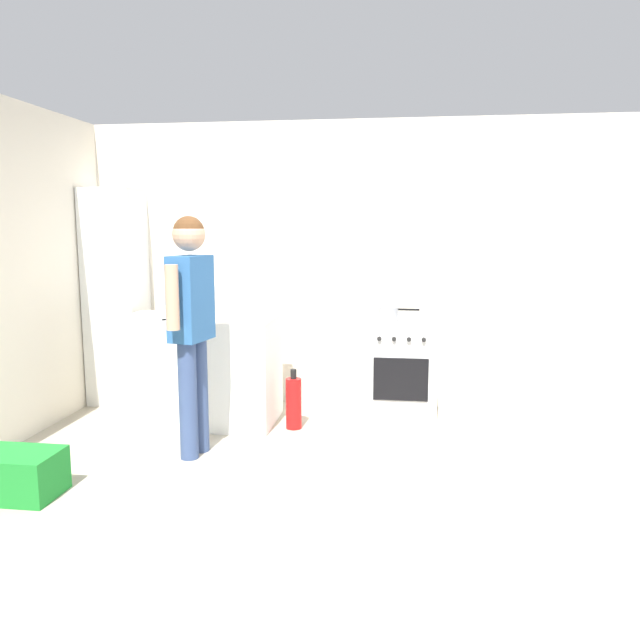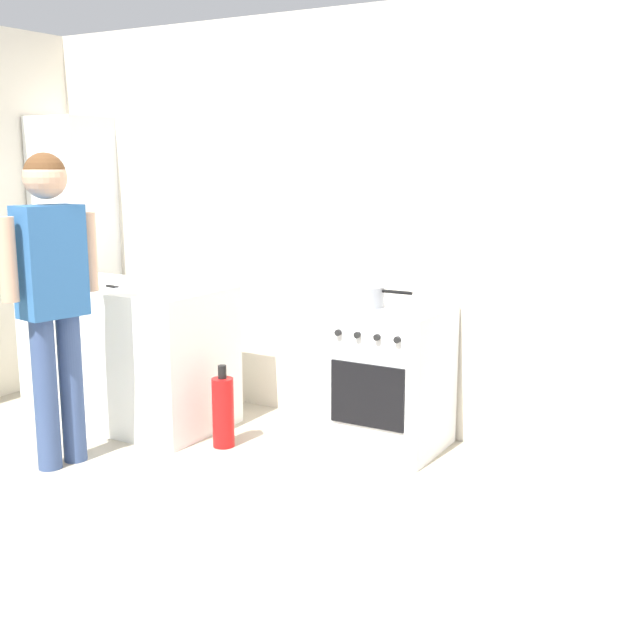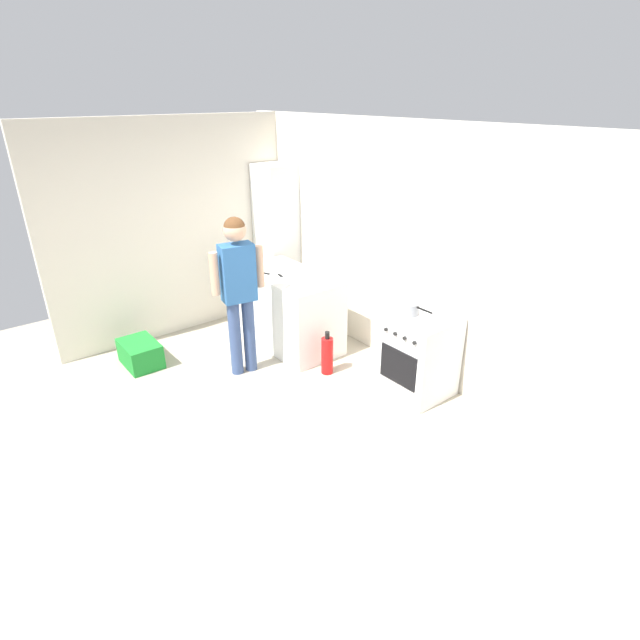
{
  "view_description": "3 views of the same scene",
  "coord_description": "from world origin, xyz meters",
  "views": [
    {
      "loc": [
        0.37,
        -3.8,
        1.64
      ],
      "look_at": [
        -0.25,
        0.75,
        0.96
      ],
      "focal_mm": 35.0,
      "sensor_mm": 36.0,
      "label": 1
    },
    {
      "loc": [
        2.28,
        -2.56,
        1.67
      ],
      "look_at": [
        0.25,
        0.93,
        0.88
      ],
      "focal_mm": 45.0,
      "sensor_mm": 36.0,
      "label": 2
    },
    {
      "loc": [
        3.15,
        -1.95,
        2.84
      ],
      "look_at": [
        -0.02,
        0.6,
        0.96
      ],
      "focal_mm": 28.0,
      "sensor_mm": 36.0,
      "label": 3
    }
  ],
  "objects": [
    {
      "name": "larder_cabinet",
      "position": [
        -2.3,
        1.68,
        1.0
      ],
      "size": [
        0.48,
        0.44,
        2.0
      ],
      "primitive_type": "cube",
      "color": "white",
      "rests_on": "ground"
    },
    {
      "name": "ground_plane",
      "position": [
        0.0,
        0.0,
        0.0
      ],
      "size": [
        8.0,
        8.0,
        0.0
      ],
      "primitive_type": "plane",
      "color": "#ADA38E"
    },
    {
      "name": "knife_utility",
      "position": [
        -1.3,
        1.08,
        0.9
      ],
      "size": [
        0.25,
        0.09,
        0.01
      ],
      "color": "silver",
      "rests_on": "counter_unit"
    },
    {
      "name": "oven_left",
      "position": [
        0.35,
        1.58,
        0.43
      ],
      "size": [
        0.6,
        0.62,
        0.85
      ],
      "color": "white",
      "rests_on": "ground"
    },
    {
      "name": "pot",
      "position": [
        0.24,
        1.53,
        0.91
      ],
      "size": [
        0.35,
        0.17,
        0.12
      ],
      "color": "gray",
      "rests_on": "oven_left"
    },
    {
      "name": "knife_chef",
      "position": [
        -1.61,
        0.96,
        0.9
      ],
      "size": [
        0.3,
        0.15,
        0.01
      ],
      "color": "silver",
      "rests_on": "counter_unit"
    },
    {
      "name": "recycling_crate_lower",
      "position": [
        -1.98,
        -0.43,
        0.14
      ],
      "size": [
        0.52,
        0.36,
        0.28
      ],
      "primitive_type": "cube",
      "color": "#1E842D",
      "rests_on": "ground"
    },
    {
      "name": "counter_unit",
      "position": [
        -1.35,
        1.2,
        0.45
      ],
      "size": [
        1.3,
        0.7,
        0.9
      ],
      "primitive_type": "cube",
      "color": "white",
      "rests_on": "ground"
    },
    {
      "name": "fire_extinguisher",
      "position": [
        -0.52,
        1.1,
        0.22
      ],
      "size": [
        0.13,
        0.13,
        0.5
      ],
      "color": "red",
      "rests_on": "ground"
    },
    {
      "name": "person",
      "position": [
        -1.13,
        0.41,
        1.05
      ],
      "size": [
        0.26,
        0.56,
        1.73
      ],
      "color": "#384C7A",
      "rests_on": "ground"
    },
    {
      "name": "back_wall",
      "position": [
        0.0,
        1.95,
        1.3
      ],
      "size": [
        6.0,
        0.1,
        2.6
      ],
      "primitive_type": "cube",
      "color": "silver",
      "rests_on": "ground"
    }
  ]
}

